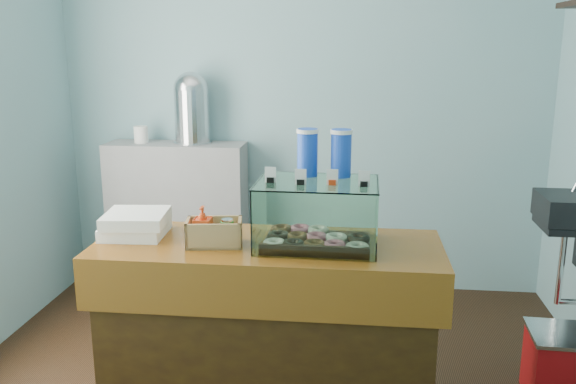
# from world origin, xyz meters

# --- Properties ---
(room_shell) EXTENTS (3.54, 3.04, 2.82)m
(room_shell) POSITION_xyz_m (0.03, 0.01, 1.71)
(room_shell) COLOR #7CACB6
(room_shell) RESTS_ON ground
(counter) EXTENTS (1.60, 0.60, 0.90)m
(counter) POSITION_xyz_m (0.00, -0.25, 0.46)
(counter) COLOR #3C260B
(counter) RESTS_ON ground
(back_shelf) EXTENTS (1.00, 0.32, 1.10)m
(back_shelf) POSITION_xyz_m (-0.90, 1.32, 0.55)
(back_shelf) COLOR gray
(back_shelf) RESTS_ON ground
(display_case) EXTENTS (0.55, 0.41, 0.52)m
(display_case) POSITION_xyz_m (0.23, -0.22, 1.07)
(display_case) COLOR #371C10
(display_case) RESTS_ON counter
(condiment_crate) EXTENTS (0.27, 0.19, 0.18)m
(condiment_crate) POSITION_xyz_m (-0.25, -0.30, 0.97)
(condiment_crate) COLOR tan
(condiment_crate) RESTS_ON counter
(pastry_boxes) EXTENTS (0.32, 0.32, 0.11)m
(pastry_boxes) POSITION_xyz_m (-0.64, -0.20, 0.96)
(pastry_boxes) COLOR white
(pastry_boxes) RESTS_ON counter
(coffee_urn) EXTENTS (0.28, 0.28, 0.51)m
(coffee_urn) POSITION_xyz_m (-0.77, 1.34, 1.37)
(coffee_urn) COLOR silver
(coffee_urn) RESTS_ON back_shelf
(red_cooler) EXTENTS (0.45, 0.35, 0.38)m
(red_cooler) POSITION_xyz_m (1.51, 0.05, 0.19)
(red_cooler) COLOR red
(red_cooler) RESTS_ON ground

